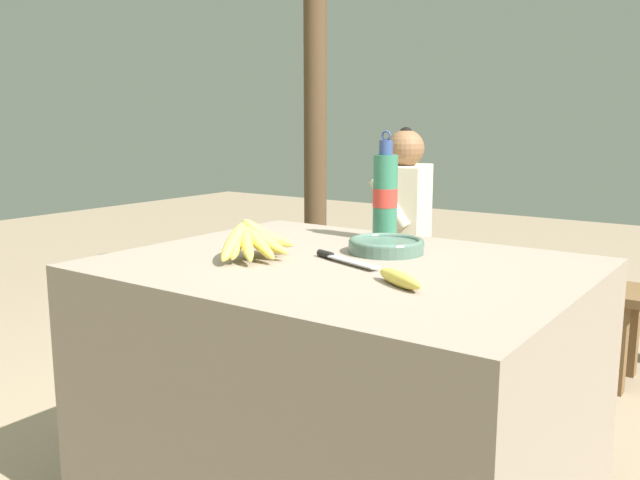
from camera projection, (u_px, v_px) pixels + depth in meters
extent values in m
cube|color=gray|center=(343.00, 389.00, 1.85)|extent=(1.21, 0.96, 0.71)
sphere|color=#4C381E|center=(244.00, 237.00, 1.83)|extent=(0.05, 0.05, 0.05)
ellipsoid|color=#E0C64C|center=(234.00, 241.00, 1.78)|extent=(0.08, 0.16, 0.11)
ellipsoid|color=#E0C64C|center=(238.00, 241.00, 1.79)|extent=(0.08, 0.13, 0.11)
ellipsoid|color=#E0C64C|center=(247.00, 243.00, 1.78)|extent=(0.14, 0.13, 0.10)
ellipsoid|color=#E0C64C|center=(257.00, 241.00, 1.79)|extent=(0.16, 0.07, 0.10)
ellipsoid|color=#E0C64C|center=(263.00, 241.00, 1.81)|extent=(0.16, 0.06, 0.09)
ellipsoid|color=#E0C64C|center=(262.00, 236.00, 1.84)|extent=(0.12, 0.10, 0.12)
ellipsoid|color=#E0C64C|center=(266.00, 237.00, 1.85)|extent=(0.13, 0.15, 0.09)
ellipsoid|color=#E0C64C|center=(256.00, 234.00, 1.88)|extent=(0.04, 0.13, 0.11)
cylinder|color=#4C6B5B|center=(386.00, 247.00, 1.91)|extent=(0.21, 0.21, 0.03)
torus|color=#4C6B5B|center=(386.00, 242.00, 1.91)|extent=(0.21, 0.21, 0.02)
cylinder|color=#337556|center=(385.00, 198.00, 2.10)|extent=(0.08, 0.08, 0.26)
cylinder|color=red|center=(385.00, 198.00, 2.10)|extent=(0.08, 0.08, 0.06)
cylinder|color=#33477F|center=(386.00, 148.00, 2.07)|extent=(0.04, 0.04, 0.05)
torus|color=#33477F|center=(386.00, 136.00, 2.06)|extent=(0.03, 0.01, 0.03)
ellipsoid|color=#E0C64C|center=(400.00, 279.00, 1.53)|extent=(0.16, 0.11, 0.04)
cube|color=#BCBCC1|center=(353.00, 262.00, 1.74)|extent=(0.18, 0.09, 0.00)
cylinder|color=black|center=(325.00, 254.00, 1.84)|extent=(0.06, 0.04, 0.02)
cube|color=brown|center=(472.00, 273.00, 3.12)|extent=(1.54, 0.32, 0.04)
cube|color=brown|center=(337.00, 298.00, 3.44)|extent=(0.06, 0.06, 0.36)
cube|color=brown|center=(618.00, 349.00, 2.68)|extent=(0.06, 0.06, 0.36)
cube|color=brown|center=(362.00, 289.00, 3.63)|extent=(0.06, 0.06, 0.36)
cube|color=brown|center=(631.00, 334.00, 2.87)|extent=(0.06, 0.06, 0.36)
cylinder|color=#564C60|center=(347.00, 301.00, 3.32)|extent=(0.09, 0.09, 0.40)
cylinder|color=#564C60|center=(371.00, 261.00, 3.24)|extent=(0.31, 0.16, 0.09)
cylinder|color=#564C60|center=(358.00, 292.00, 3.50)|extent=(0.09, 0.09, 0.40)
cylinder|color=#564C60|center=(382.00, 254.00, 3.42)|extent=(0.31, 0.16, 0.09)
cube|color=beige|center=(404.00, 214.00, 3.24)|extent=(0.28, 0.38, 0.46)
cylinder|color=beige|center=(390.00, 203.00, 3.09)|extent=(0.21, 0.11, 0.25)
cylinder|color=beige|center=(406.00, 195.00, 3.39)|extent=(0.21, 0.11, 0.25)
sphere|color=brown|center=(406.00, 148.00, 3.19)|extent=(0.18, 0.18, 0.18)
sphere|color=black|center=(406.00, 134.00, 3.18)|extent=(0.07, 0.07, 0.07)
sphere|color=#4C381E|center=(567.00, 269.00, 2.87)|extent=(0.04, 0.04, 0.04)
ellipsoid|color=olive|center=(569.00, 274.00, 2.82)|extent=(0.09, 0.14, 0.07)
ellipsoid|color=olive|center=(577.00, 272.00, 2.82)|extent=(0.14, 0.09, 0.10)
ellipsoid|color=olive|center=(579.00, 270.00, 2.86)|extent=(0.12, 0.08, 0.10)
ellipsoid|color=olive|center=(573.00, 267.00, 2.90)|extent=(0.06, 0.14, 0.11)
cylinder|color=#4C3823|center=(315.00, 105.00, 3.90)|extent=(0.13, 0.13, 2.32)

